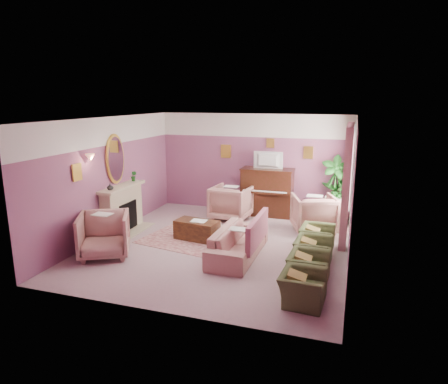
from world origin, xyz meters
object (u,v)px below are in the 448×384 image
(piano, at_px, (267,193))
(floral_armchair_right, at_px, (314,212))
(olive_chair_a, at_px, (303,283))
(olive_chair_b, at_px, (308,263))
(floral_armchair_front, at_px, (104,233))
(side_table, at_px, (334,210))
(olive_chair_c, at_px, (313,247))
(sofa, at_px, (238,237))
(floral_armchair_left, at_px, (231,201))
(olive_chair_d, at_px, (317,234))
(coffee_table, at_px, (197,230))
(television, at_px, (268,159))

(piano, distance_m, floral_armchair_right, 1.76)
(olive_chair_a, relative_size, olive_chair_b, 1.00)
(floral_armchair_front, distance_m, side_table, 5.86)
(olive_chair_c, xyz_separation_m, side_table, (0.25, 2.90, 0.01))
(floral_armchair_right, height_order, floral_armchair_front, same)
(piano, bearing_deg, olive_chair_a, -71.33)
(sofa, xyz_separation_m, olive_chair_b, (1.52, -0.73, -0.07))
(floral_armchair_left, distance_m, olive_chair_b, 4.03)
(piano, xyz_separation_m, side_table, (1.84, -0.15, -0.30))
(floral_armchair_left, height_order, olive_chair_b, floral_armchair_left)
(piano, xyz_separation_m, floral_armchair_front, (-2.57, -4.01, -0.14))
(floral_armchair_left, relative_size, olive_chair_d, 1.28)
(olive_chair_c, height_order, side_table, side_table)
(olive_chair_c, bearing_deg, floral_armchair_front, -167.16)
(coffee_table, xyz_separation_m, floral_armchair_left, (0.28, 1.80, 0.28))
(olive_chair_d, bearing_deg, floral_armchair_front, -156.98)
(sofa, distance_m, olive_chair_c, 1.52)
(sofa, xyz_separation_m, floral_armchair_left, (-0.92, 2.48, 0.09))
(floral_armchair_left, bearing_deg, coffee_table, -98.87)
(coffee_table, distance_m, floral_armchair_left, 1.84)
(floral_armchair_left, relative_size, olive_chair_b, 1.28)
(sofa, relative_size, olive_chair_a, 2.60)
(olive_chair_d, bearing_deg, piano, 125.34)
(floral_armchair_right, distance_m, floral_armchair_front, 4.95)
(television, bearing_deg, sofa, -88.66)
(television, distance_m, olive_chair_c, 3.63)
(floral_armchair_front, bearing_deg, side_table, 41.13)
(olive_chair_a, relative_size, olive_chair_d, 1.00)
(floral_armchair_right, relative_size, olive_chair_b, 1.28)
(floral_armchair_front, bearing_deg, floral_armchair_right, 36.60)
(floral_armchair_front, xyz_separation_m, olive_chair_d, (4.16, 1.77, -0.17))
(sofa, distance_m, floral_armchair_left, 2.64)
(piano, bearing_deg, olive_chair_d, -54.66)
(floral_armchair_front, height_order, olive_chair_c, floral_armchair_front)
(floral_armchair_left, xyz_separation_m, olive_chair_c, (2.43, -2.39, -0.17))
(olive_chair_c, bearing_deg, floral_armchair_left, 135.55)
(olive_chair_b, bearing_deg, floral_armchair_right, 93.87)
(coffee_table, bearing_deg, olive_chair_c, -12.26)
(sofa, xyz_separation_m, olive_chair_d, (1.52, 0.91, -0.07))
(floral_armchair_right, xyz_separation_m, olive_chair_a, (0.19, -3.64, -0.17))
(piano, relative_size, side_table, 2.00)
(side_table, bearing_deg, floral_armchair_front, -138.87)
(floral_armchair_left, xyz_separation_m, olive_chair_a, (2.43, -4.03, -0.17))
(sofa, relative_size, olive_chair_c, 2.60)
(floral_armchair_right, height_order, olive_chair_c, floral_armchair_right)
(sofa, bearing_deg, floral_armchair_front, -162.03)
(piano, distance_m, coffee_table, 2.75)
(olive_chair_b, height_order, olive_chair_d, same)
(olive_chair_a, bearing_deg, floral_armchair_left, 121.14)
(television, height_order, floral_armchair_front, television)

